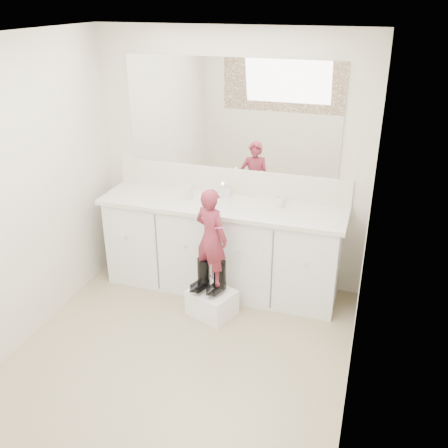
% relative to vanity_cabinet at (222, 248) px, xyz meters
% --- Properties ---
extents(floor, '(3.00, 3.00, 0.00)m').
position_rel_vanity_cabinet_xyz_m(floor, '(0.00, -1.23, -0.42)').
color(floor, '#897A5A').
rests_on(floor, ground).
extents(ceiling, '(3.00, 3.00, 0.00)m').
position_rel_vanity_cabinet_xyz_m(ceiling, '(0.00, -1.23, 1.97)').
color(ceiling, white).
rests_on(ceiling, wall_back).
extents(wall_back, '(2.60, 0.00, 2.60)m').
position_rel_vanity_cabinet_xyz_m(wall_back, '(0.00, 0.27, 0.77)').
color(wall_back, beige).
rests_on(wall_back, floor).
extents(wall_front, '(2.60, 0.00, 2.60)m').
position_rel_vanity_cabinet_xyz_m(wall_front, '(0.00, -2.73, 0.77)').
color(wall_front, beige).
rests_on(wall_front, floor).
extents(wall_left, '(0.00, 3.00, 3.00)m').
position_rel_vanity_cabinet_xyz_m(wall_left, '(-1.30, -1.23, 0.78)').
color(wall_left, beige).
rests_on(wall_left, floor).
extents(wall_right, '(0.00, 3.00, 3.00)m').
position_rel_vanity_cabinet_xyz_m(wall_right, '(1.30, -1.23, 0.78)').
color(wall_right, beige).
rests_on(wall_right, floor).
extents(vanity_cabinet, '(2.20, 0.55, 0.85)m').
position_rel_vanity_cabinet_xyz_m(vanity_cabinet, '(0.00, 0.00, 0.00)').
color(vanity_cabinet, silver).
rests_on(vanity_cabinet, floor).
extents(countertop, '(2.28, 0.58, 0.04)m').
position_rel_vanity_cabinet_xyz_m(countertop, '(0.00, -0.01, 0.45)').
color(countertop, beige).
rests_on(countertop, vanity_cabinet).
extents(backsplash, '(2.28, 0.03, 0.25)m').
position_rel_vanity_cabinet_xyz_m(backsplash, '(0.00, 0.26, 0.59)').
color(backsplash, beige).
rests_on(backsplash, countertop).
extents(mirror, '(2.00, 0.02, 1.00)m').
position_rel_vanity_cabinet_xyz_m(mirror, '(0.00, 0.26, 1.22)').
color(mirror, white).
rests_on(mirror, wall_back).
extents(dot_panel, '(2.00, 0.01, 1.20)m').
position_rel_vanity_cabinet_xyz_m(dot_panel, '(0.00, -2.71, 1.22)').
color(dot_panel, '#472819').
rests_on(dot_panel, wall_front).
extents(faucet, '(0.08, 0.08, 0.10)m').
position_rel_vanity_cabinet_xyz_m(faucet, '(0.00, 0.15, 0.52)').
color(faucet, silver).
rests_on(faucet, countertop).
extents(cup, '(0.13, 0.13, 0.10)m').
position_rel_vanity_cabinet_xyz_m(cup, '(0.53, 0.08, 0.51)').
color(cup, beige).
rests_on(cup, countertop).
extents(soap_bottle, '(0.09, 0.10, 0.17)m').
position_rel_vanity_cabinet_xyz_m(soap_bottle, '(-0.35, 0.02, 0.55)').
color(soap_bottle, beige).
rests_on(soap_bottle, countertop).
extents(step_stool, '(0.47, 0.43, 0.24)m').
position_rel_vanity_cabinet_xyz_m(step_stool, '(0.06, -0.48, -0.30)').
color(step_stool, white).
rests_on(step_stool, floor).
extents(boot_left, '(0.18, 0.24, 0.31)m').
position_rel_vanity_cabinet_xyz_m(boot_left, '(-0.02, -0.48, -0.03)').
color(boot_left, black).
rests_on(boot_left, step_stool).
extents(boot_right, '(0.18, 0.24, 0.31)m').
position_rel_vanity_cabinet_xyz_m(boot_right, '(0.13, -0.48, -0.03)').
color(boot_right, black).
rests_on(boot_right, step_stool).
extents(toddler, '(0.37, 0.31, 0.87)m').
position_rel_vanity_cabinet_xyz_m(toddler, '(0.06, -0.48, 0.35)').
color(toddler, '#B53748').
rests_on(toddler, step_stool).
extents(toothbrush, '(0.13, 0.06, 0.06)m').
position_rel_vanity_cabinet_xyz_m(toothbrush, '(0.13, -0.52, 0.47)').
color(toothbrush, '#E257A1').
rests_on(toothbrush, toddler).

